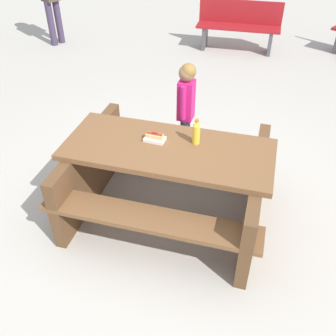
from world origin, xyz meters
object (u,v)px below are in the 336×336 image
(picnic_table, at_px, (168,175))
(soda_bottle, at_px, (196,132))
(park_bench_near, at_px, (239,25))
(hotdog_tray, at_px, (155,138))
(child_in_coat, at_px, (186,101))

(picnic_table, bearing_deg, soda_bottle, -154.32)
(picnic_table, xyz_separation_m, park_bench_near, (-0.45, -4.56, 0.00))
(hotdog_tray, xyz_separation_m, park_bench_near, (-0.58, -4.48, -0.33))
(child_in_coat, bearing_deg, park_bench_near, -96.71)
(hotdog_tray, xyz_separation_m, child_in_coat, (-0.15, -0.85, -0.06))
(picnic_table, relative_size, park_bench_near, 1.26)
(park_bench_near, bearing_deg, child_in_coat, 83.29)
(picnic_table, height_order, soda_bottle, soda_bottle)
(child_in_coat, relative_size, park_bench_near, 0.74)
(child_in_coat, bearing_deg, soda_bottle, 104.07)
(child_in_coat, height_order, park_bench_near, child_in_coat)
(picnic_table, relative_size, soda_bottle, 8.17)
(soda_bottle, relative_size, park_bench_near, 0.15)
(picnic_table, height_order, park_bench_near, park_bench_near)
(hotdog_tray, distance_m, child_in_coat, 0.87)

